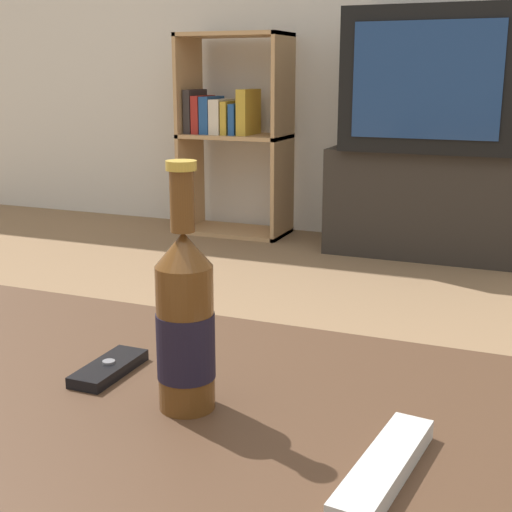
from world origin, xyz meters
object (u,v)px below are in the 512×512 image
Objects in this scene: bookshelf at (230,128)px; remote_control at (384,468)px; beer_bottle at (185,323)px; tv_stand at (428,202)px; television at (435,80)px; cell_phone at (109,368)px.

remote_control is at bearing -62.97° from bookshelf.
bookshelf is at bearing 113.55° from beer_bottle.
tv_stand is at bearing 104.60° from remote_control.
television is 6.54× the size of cell_phone.
bookshelf reaches higher than tv_stand.
television reaches higher than cell_phone.
cell_phone is at bearing 170.86° from remote_control.
cell_phone is at bearing -89.36° from television.
bookshelf is (-1.05, 0.06, 0.31)m from tv_stand.
bookshelf reaches higher than remote_control.
remote_control is at bearing -13.96° from beer_bottle.
bookshelf reaches higher than cell_phone.
bookshelf is at bearing 123.43° from remote_control.
bookshelf is 3.19m from remote_control.
tv_stand reaches higher than cell_phone.
tv_stand is 1.20× the size of television.
bookshelf reaches higher than beer_bottle.
tv_stand is 0.56m from television.
beer_bottle is at bearing -86.56° from television.
television is at bearing -90.00° from tv_stand.
cell_phone is (1.08, -2.74, -0.08)m from bookshelf.
cell_phone is 0.60× the size of remote_control.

